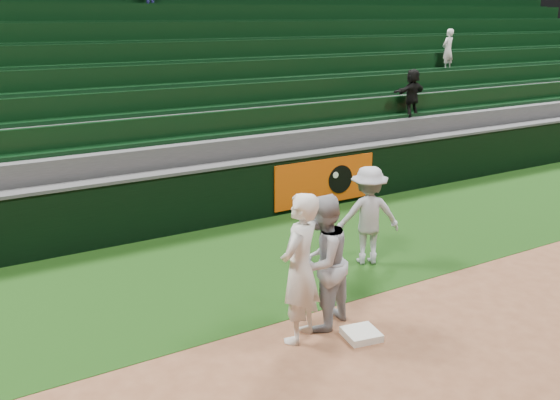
% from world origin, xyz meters
% --- Properties ---
extents(ground, '(70.00, 70.00, 0.00)m').
position_xyz_m(ground, '(0.00, 0.00, 0.00)').
color(ground, brown).
rests_on(ground, ground).
extents(foul_grass, '(36.00, 4.20, 0.01)m').
position_xyz_m(foul_grass, '(0.00, 3.00, 0.00)').
color(foul_grass, black).
rests_on(foul_grass, ground).
extents(first_base, '(0.52, 0.52, 0.10)m').
position_xyz_m(first_base, '(0.02, -0.03, 0.05)').
color(first_base, white).
rests_on(first_base, ground).
extents(first_baseman, '(0.88, 0.79, 2.01)m').
position_xyz_m(first_baseman, '(-0.70, 0.39, 1.01)').
color(first_baseman, silver).
rests_on(first_baseman, ground).
extents(baserunner, '(1.12, 1.02, 1.88)m').
position_xyz_m(baserunner, '(-0.25, 0.53, 0.94)').
color(baserunner, '#A3A5AD').
rests_on(baserunner, ground).
extents(base_coach, '(1.26, 1.03, 1.70)m').
position_xyz_m(base_coach, '(1.75, 1.99, 0.86)').
color(base_coach, '#A5A7B3').
rests_on(base_coach, foul_grass).
extents(field_wall, '(36.00, 0.45, 1.25)m').
position_xyz_m(field_wall, '(0.03, 5.20, 0.63)').
color(field_wall, black).
rests_on(field_wall, ground).
extents(stadium_seating, '(36.00, 5.95, 5.63)m').
position_xyz_m(stadium_seating, '(0.00, 8.97, 1.70)').
color(stadium_seating, '#3B3B3D').
rests_on(stadium_seating, ground).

